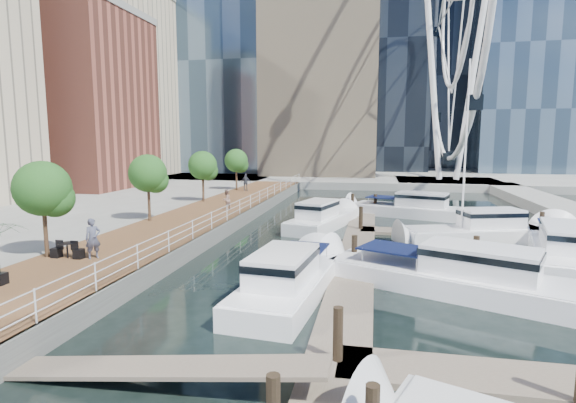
# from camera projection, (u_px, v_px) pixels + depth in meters

# --- Properties ---
(ground) EXTENTS (520.00, 520.00, 0.00)m
(ground) POSITION_uv_depth(u_px,v_px,m) (256.00, 330.00, 15.59)
(ground) COLOR black
(ground) RESTS_ON ground
(boardwalk) EXTENTS (6.00, 60.00, 1.00)m
(boardwalk) POSITION_uv_depth(u_px,v_px,m) (188.00, 226.00, 31.82)
(boardwalk) COLOR brown
(boardwalk) RESTS_ON ground
(seawall) EXTENTS (0.25, 60.00, 1.00)m
(seawall) POSITION_uv_depth(u_px,v_px,m) (229.00, 228.00, 31.25)
(seawall) COLOR #595954
(seawall) RESTS_ON ground
(land_far) EXTENTS (200.00, 114.00, 1.00)m
(land_far) POSITION_uv_depth(u_px,v_px,m) (360.00, 164.00, 114.72)
(land_far) COLOR gray
(land_far) RESTS_ON ground
(pier) EXTENTS (14.00, 12.00, 1.00)m
(pier) POSITION_uv_depth(u_px,v_px,m) (447.00, 183.00, 63.45)
(pier) COLOR gray
(pier) RESTS_ON ground
(railing) EXTENTS (0.10, 60.00, 1.05)m
(railing) POSITION_uv_depth(u_px,v_px,m) (227.00, 213.00, 31.13)
(railing) COLOR white
(railing) RESTS_ON boardwalk
(floating_docks) EXTENTS (16.00, 34.00, 2.60)m
(floating_docks) POSITION_uv_depth(u_px,v_px,m) (451.00, 256.00, 23.72)
(floating_docks) COLOR #6D6051
(floating_docks) RESTS_ON ground
(midrise_condos) EXTENTS (19.00, 67.00, 28.00)m
(midrise_condos) POSITION_uv_depth(u_px,v_px,m) (7.00, 73.00, 46.22)
(midrise_condos) COLOR #BCAD8E
(midrise_condos) RESTS_ON ground
(street_trees) EXTENTS (2.60, 42.60, 4.60)m
(street_trees) POSITION_uv_depth(u_px,v_px,m) (148.00, 173.00, 30.79)
(street_trees) COLOR #3F2B1C
(street_trees) RESTS_ON ground
(yacht_foreground) EXTENTS (12.04, 7.66, 2.15)m
(yacht_foreground) POSITION_uv_depth(u_px,v_px,m) (447.00, 290.00, 19.72)
(yacht_foreground) COLOR white
(yacht_foreground) RESTS_ON ground
(pedestrian_near) EXTENTS (0.81, 0.83, 1.92)m
(pedestrian_near) POSITION_uv_depth(u_px,v_px,m) (93.00, 239.00, 21.09)
(pedestrian_near) COLOR #44485B
(pedestrian_near) RESTS_ON boardwalk
(pedestrian_mid) EXTENTS (0.86, 0.96, 1.63)m
(pedestrian_mid) POSITION_uv_depth(u_px,v_px,m) (226.00, 200.00, 36.01)
(pedestrian_mid) COLOR gray
(pedestrian_mid) RESTS_ON boardwalk
(pedestrian_far) EXTENTS (1.11, 0.49, 1.88)m
(pedestrian_far) POSITION_uv_depth(u_px,v_px,m) (246.00, 182.00, 49.58)
(pedestrian_far) COLOR #32353F
(pedestrian_far) RESTS_ON boardwalk
(moored_yachts) EXTENTS (19.96, 38.22, 11.50)m
(moored_yachts) POSITION_uv_depth(u_px,v_px,m) (451.00, 250.00, 26.99)
(moored_yachts) COLOR white
(moored_yachts) RESTS_ON ground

